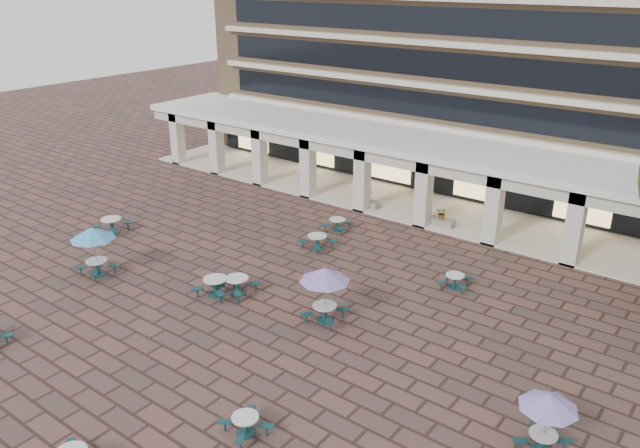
# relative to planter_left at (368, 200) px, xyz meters

# --- Properties ---
(ground) EXTENTS (120.00, 120.00, 0.00)m
(ground) POSITION_rel_planter_left_xyz_m (1.98, -12.90, -0.52)
(ground) COLOR brown
(ground) RESTS_ON ground
(retail_arcade) EXTENTS (42.00, 6.60, 4.40)m
(retail_arcade) POSITION_rel_planter_left_xyz_m (1.98, 1.90, 2.48)
(retail_arcade) COLOR white
(retail_arcade) RESTS_ON ground
(picnic_table_4) EXTENTS (2.15, 2.15, 2.48)m
(picnic_table_4) POSITION_rel_planter_left_xyz_m (-5.47, -15.73, 1.59)
(picnic_table_4) COLOR #153F40
(picnic_table_4) RESTS_ON ground
(picnic_table_5) EXTENTS (1.83, 1.83, 0.81)m
(picnic_table_5) POSITION_rel_planter_left_xyz_m (1.33, -12.98, -0.04)
(picnic_table_5) COLOR #153F40
(picnic_table_5) RESTS_ON ground
(picnic_table_6) EXTENTS (2.15, 2.15, 2.48)m
(picnic_table_6) POSITION_rel_planter_left_xyz_m (5.99, -12.50, 1.59)
(picnic_table_6) COLOR #153F40
(picnic_table_6) RESTS_ON ground
(picnic_table_7) EXTENTS (1.75, 1.75, 0.67)m
(picnic_table_7) POSITION_rel_planter_left_xyz_m (8.14, -19.60, -0.12)
(picnic_table_7) COLOR #153F40
(picnic_table_7) RESTS_ON ground
(picnic_table_8) EXTENTS (2.15, 2.15, 0.85)m
(picnic_table_8) POSITION_rel_planter_left_xyz_m (-9.42, -12.07, -0.01)
(picnic_table_8) COLOR #153F40
(picnic_table_8) RESTS_ON ground
(picnic_table_9) EXTENTS (2.16, 2.16, 0.83)m
(picnic_table_9) POSITION_rel_planter_left_xyz_m (0.61, -13.65, -0.03)
(picnic_table_9) COLOR #153F40
(picnic_table_9) RESTS_ON ground
(picnic_table_10) EXTENTS (1.92, 1.92, 0.77)m
(picnic_table_10) POSITION_rel_planter_left_xyz_m (1.22, -6.78, -0.06)
(picnic_table_10) COLOR #153F40
(picnic_table_10) RESTS_ON ground
(picnic_table_11) EXTENTS (1.82, 1.82, 2.11)m
(picnic_table_11) POSITION_rel_planter_left_xyz_m (15.98, -14.61, 1.27)
(picnic_table_11) COLOR #153F40
(picnic_table_11) RESTS_ON ground
(picnic_table_12) EXTENTS (1.69, 1.69, 0.70)m
(picnic_table_12) POSITION_rel_planter_left_xyz_m (0.59, -4.07, -0.10)
(picnic_table_12) COLOR #153F40
(picnic_table_12) RESTS_ON ground
(picnic_table_13) EXTENTS (1.68, 1.68, 0.67)m
(picnic_table_13) POSITION_rel_planter_left_xyz_m (9.04, -6.38, -0.12)
(picnic_table_13) COLOR #153F40
(picnic_table_13) RESTS_ON ground
(planter_left) EXTENTS (1.50, 0.82, 1.28)m
(planter_left) POSITION_rel_planter_left_xyz_m (0.00, 0.00, 0.00)
(planter_left) COLOR gray
(planter_left) RESTS_ON ground
(planter_right) EXTENTS (1.50, 0.67, 1.23)m
(planter_right) POSITION_rel_planter_left_xyz_m (5.11, 0.00, -0.04)
(planter_right) COLOR gray
(planter_right) RESTS_ON ground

